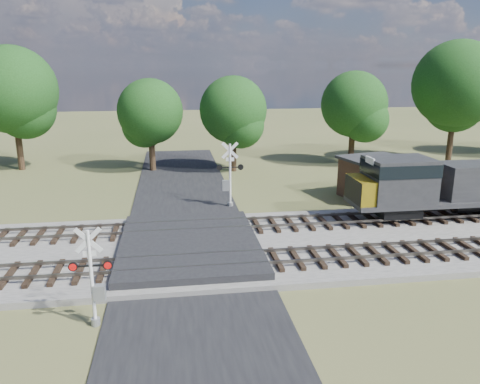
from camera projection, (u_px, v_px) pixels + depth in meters
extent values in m
plane|color=#4D542D|center=(190.00, 255.00, 23.64)|extent=(160.00, 160.00, 0.00)
cube|color=gray|center=(374.00, 239.00, 25.48)|extent=(140.00, 10.00, 0.30)
cube|color=black|center=(190.00, 255.00, 23.63)|extent=(7.00, 60.00, 0.08)
cube|color=#262628|center=(189.00, 246.00, 24.04)|extent=(7.00, 9.00, 0.62)
cube|color=black|center=(234.00, 262.00, 21.91)|extent=(44.00, 2.60, 0.18)
cube|color=#5A544D|center=(402.00, 255.00, 22.30)|extent=(140.00, 0.08, 0.15)
cube|color=#5A544D|center=(389.00, 244.00, 23.67)|extent=(140.00, 0.08, 0.15)
cube|color=black|center=(223.00, 227.00, 26.69)|extent=(44.00, 2.60, 0.18)
cube|color=#5A544D|center=(361.00, 221.00, 27.08)|extent=(140.00, 0.08, 0.15)
cube|color=#5A544D|center=(352.00, 214.00, 28.45)|extent=(140.00, 0.08, 0.15)
cylinder|color=silver|center=(92.00, 279.00, 16.81)|extent=(0.13, 0.13, 3.72)
cylinder|color=gray|center=(96.00, 322.00, 17.26)|extent=(0.34, 0.34, 0.28)
cube|color=silver|center=(88.00, 240.00, 16.42)|extent=(0.98, 0.07, 0.97)
cube|color=silver|center=(88.00, 240.00, 16.42)|extent=(0.98, 0.07, 0.97)
cube|color=silver|center=(89.00, 254.00, 16.55)|extent=(0.47, 0.04, 0.20)
cube|color=black|center=(91.00, 266.00, 16.67)|extent=(1.49, 0.10, 0.06)
cylinder|color=red|center=(73.00, 267.00, 16.60)|extent=(0.34, 0.10, 0.34)
cylinder|color=red|center=(108.00, 265.00, 16.74)|extent=(0.34, 0.10, 0.34)
cube|color=gray|center=(100.00, 293.00, 16.98)|extent=(0.43, 0.29, 0.61)
cylinder|color=silver|center=(230.00, 176.00, 31.15)|extent=(0.15, 0.15, 4.32)
cylinder|color=gray|center=(230.00, 205.00, 31.67)|extent=(0.39, 0.39, 0.32)
cube|color=silver|center=(230.00, 150.00, 30.69)|extent=(1.13, 0.11, 1.13)
cube|color=silver|center=(230.00, 150.00, 30.69)|extent=(1.13, 0.11, 1.13)
cube|color=silver|center=(230.00, 159.00, 30.85)|extent=(0.54, 0.07, 0.24)
cube|color=black|center=(230.00, 167.00, 30.99)|extent=(1.73, 0.17, 0.06)
cylinder|color=red|center=(241.00, 167.00, 31.05)|extent=(0.39, 0.13, 0.39)
cylinder|color=red|center=(219.00, 167.00, 30.93)|extent=(0.39, 0.13, 0.39)
cube|color=gray|center=(226.00, 185.00, 31.29)|extent=(0.50, 0.35, 0.70)
cube|color=#4D2E21|center=(376.00, 180.00, 33.37)|extent=(4.72, 4.72, 2.75)
cube|color=#2C2C2E|center=(378.00, 160.00, 32.99)|extent=(5.20, 5.20, 0.20)
cylinder|color=black|center=(19.00, 140.00, 42.33)|extent=(0.56, 0.56, 5.53)
sphere|color=#163912|center=(12.00, 90.00, 41.17)|extent=(7.74, 7.74, 7.74)
cylinder|color=black|center=(152.00, 148.00, 42.05)|extent=(0.56, 0.56, 4.12)
sphere|color=#163912|center=(150.00, 111.00, 41.18)|extent=(5.77, 5.77, 5.77)
cylinder|color=black|center=(233.00, 148.00, 42.01)|extent=(0.56, 0.56, 4.23)
sphere|color=#163912|center=(233.00, 110.00, 41.12)|extent=(5.93, 5.93, 5.93)
cylinder|color=black|center=(352.00, 142.00, 44.91)|extent=(0.56, 0.56, 4.42)
sphere|color=#163912|center=(354.00, 104.00, 43.98)|extent=(6.19, 6.19, 6.19)
cylinder|color=black|center=(451.00, 134.00, 45.10)|extent=(0.56, 0.56, 5.83)
sphere|color=#163912|center=(457.00, 84.00, 43.88)|extent=(8.17, 8.17, 8.17)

